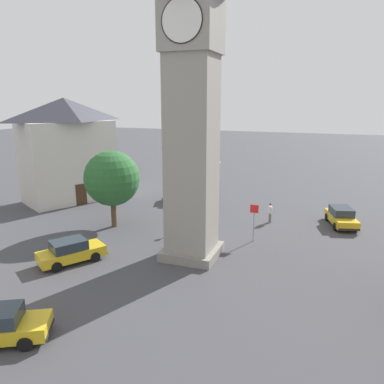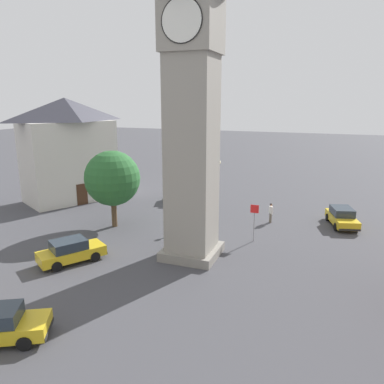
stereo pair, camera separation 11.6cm
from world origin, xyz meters
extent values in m
plane|color=#424247|center=(0.00, 0.00, 0.00)|extent=(200.00, 200.00, 0.00)
cube|color=gray|center=(0.00, 0.00, 0.30)|extent=(3.53, 3.53, 0.60)
cube|color=gray|center=(0.00, 0.00, 6.71)|extent=(2.82, 2.82, 12.21)
cube|color=gray|center=(0.00, 0.00, 14.36)|extent=(3.16, 3.16, 3.11)
cylinder|color=white|center=(0.00, 1.61, 14.36)|extent=(2.37, 0.04, 2.37)
torus|color=black|center=(0.00, 1.62, 14.36)|extent=(2.43, 0.06, 2.43)
cube|color=black|center=(0.00, 1.65, 14.62)|extent=(0.05, 0.02, 0.66)
cube|color=black|center=(0.36, 1.65, 14.36)|extent=(0.90, 0.02, 0.04)
cylinder|color=white|center=(0.00, -1.61, 14.36)|extent=(2.37, 0.04, 2.37)
torus|color=black|center=(0.00, -1.62, 14.36)|extent=(2.43, 0.06, 2.43)
cylinder|color=black|center=(-3.89, -10.15, 0.32)|extent=(0.67, 0.50, 0.64)
cylinder|color=black|center=(-3.12, -11.55, 0.32)|extent=(0.67, 0.50, 0.64)
cube|color=black|center=(-2.81, -10.47, 0.37)|extent=(0.91, 1.52, 0.16)
cube|color=#236B38|center=(-6.29, 12.49, 0.59)|extent=(2.89, 4.43, 0.64)
cube|color=#28333D|center=(-6.34, 12.63, 1.21)|extent=(2.14, 2.48, 0.64)
cylinder|color=black|center=(-5.15, 11.57, 0.32)|extent=(0.41, 0.68, 0.64)
cylinder|color=black|center=(-6.67, 11.07, 0.32)|extent=(0.41, 0.68, 0.64)
cylinder|color=black|center=(-5.91, 13.90, 0.32)|extent=(0.41, 0.68, 0.64)
cylinder|color=black|center=(-7.43, 13.40, 0.32)|extent=(0.41, 0.68, 0.64)
cube|color=black|center=(-5.66, 10.57, 0.37)|extent=(1.62, 0.63, 0.16)
cube|color=gold|center=(-6.88, -3.68, 0.59)|extent=(3.65, 4.37, 0.64)
cube|color=#28333D|center=(-6.96, -3.81, 1.21)|extent=(2.45, 2.61, 0.64)
cylinder|color=black|center=(-6.89, -2.21, 0.32)|extent=(0.53, 0.66, 0.64)
cylinder|color=black|center=(-5.54, -3.08, 0.32)|extent=(0.53, 0.66, 0.64)
cylinder|color=black|center=(-8.22, -4.28, 0.32)|extent=(0.53, 0.66, 0.64)
cylinder|color=black|center=(-6.87, -5.15, 0.32)|extent=(0.53, 0.66, 0.64)
cube|color=black|center=(-5.79, -1.98, 0.37)|extent=(1.47, 1.00, 0.16)
cube|color=gold|center=(9.47, 10.03, 0.59)|extent=(2.74, 4.41, 0.64)
cube|color=#28333D|center=(9.43, 10.17, 1.21)|extent=(2.07, 2.44, 0.64)
cylinder|color=black|center=(10.57, 9.06, 0.32)|extent=(0.38, 0.68, 0.64)
cylinder|color=black|center=(9.03, 8.63, 0.32)|extent=(0.38, 0.68, 0.64)
cylinder|color=black|center=(9.91, 11.43, 0.32)|extent=(0.38, 0.68, 0.64)
cylinder|color=black|center=(8.37, 11.00, 0.32)|extent=(0.38, 0.68, 0.64)
cube|color=black|center=(10.01, 8.08, 0.37)|extent=(1.64, 0.57, 0.16)
cylinder|color=#706656|center=(3.76, 8.90, 0.41)|extent=(0.13, 0.13, 0.82)
cylinder|color=#706656|center=(3.86, 8.75, 0.41)|extent=(0.13, 0.13, 0.82)
cube|color=white|center=(3.81, 8.82, 1.12)|extent=(0.39, 0.42, 0.60)
cylinder|color=white|center=(3.67, 9.02, 1.07)|extent=(0.09, 0.09, 0.60)
cylinder|color=white|center=(3.94, 8.63, 1.07)|extent=(0.09, 0.09, 0.60)
sphere|color=#9E7051|center=(3.81, 8.82, 1.57)|extent=(0.22, 0.22, 0.22)
sphere|color=black|center=(3.80, 8.82, 1.59)|extent=(0.20, 0.20, 0.20)
cylinder|color=brown|center=(-8.08, 3.31, 1.25)|extent=(0.44, 0.44, 2.50)
sphere|color=#28602D|center=(-8.08, 3.31, 4.06)|extent=(4.45, 4.45, 4.45)
cube|color=beige|center=(-16.85, 9.01, 4.05)|extent=(8.44, 9.86, 8.11)
pyramid|color=#383842|center=(-16.85, 9.01, 9.24)|extent=(8.86, 10.35, 2.27)
cube|color=#422819|center=(-14.61, 7.81, 1.05)|extent=(0.59, 1.01, 2.10)
cylinder|color=black|center=(-0.64, 8.11, 2.42)|extent=(0.12, 0.12, 4.85)
sphere|color=beige|center=(-0.64, 8.11, 5.03)|extent=(0.36, 0.36, 0.36)
cylinder|color=gray|center=(3.33, 4.00, 1.10)|extent=(0.07, 0.07, 2.20)
cube|color=red|center=(3.33, 4.00, 2.50)|extent=(0.60, 0.04, 0.60)
camera|label=1|loc=(8.09, -21.74, 10.20)|focal=34.77mm
camera|label=2|loc=(8.20, -21.70, 10.20)|focal=34.77mm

